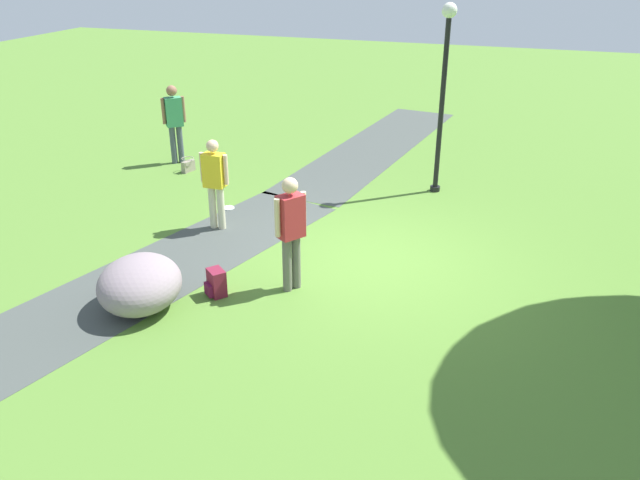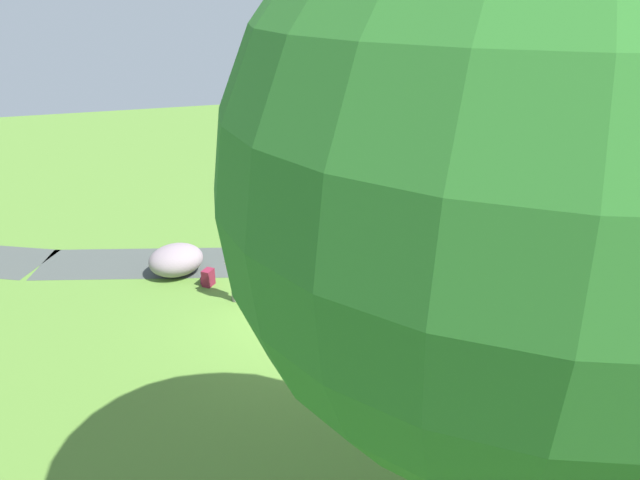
{
  "view_description": "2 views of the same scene",
  "coord_description": "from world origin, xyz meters",
  "px_view_note": "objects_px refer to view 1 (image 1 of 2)",
  "views": [
    {
      "loc": [
        8.82,
        2.1,
        4.61
      ],
      "look_at": [
        1.34,
        -0.43,
        0.89
      ],
      "focal_mm": 35.7,
      "sensor_mm": 36.0,
      "label": 1
    },
    {
      "loc": [
        2.89,
        10.12,
        6.37
      ],
      "look_at": [
        -0.48,
        -0.37,
        1.47
      ],
      "focal_mm": 32.11,
      "sensor_mm": 36.0,
      "label": 2
    }
  ],
  "objects_px": {
    "lamp_post": "(444,80)",
    "woman_with_handbag": "(174,118)",
    "backpack_by_boulder": "(216,283)",
    "lawn_boulder": "(140,284)",
    "passerby_on_path": "(215,178)",
    "handbag_on_grass": "(188,165)",
    "frisbee_on_grass": "(229,208)",
    "man_near_boulder": "(291,226)"
  },
  "relations": [
    {
      "from": "woman_with_handbag",
      "to": "passerby_on_path",
      "type": "bearing_deg",
      "value": 40.17
    },
    {
      "from": "man_near_boulder",
      "to": "passerby_on_path",
      "type": "height_order",
      "value": "man_near_boulder"
    },
    {
      "from": "frisbee_on_grass",
      "to": "lawn_boulder",
      "type": "bearing_deg",
      "value": 7.35
    },
    {
      "from": "lawn_boulder",
      "to": "passerby_on_path",
      "type": "height_order",
      "value": "passerby_on_path"
    },
    {
      "from": "lamp_post",
      "to": "backpack_by_boulder",
      "type": "xyz_separation_m",
      "value": [
        5.23,
        -2.28,
        -2.04
      ]
    },
    {
      "from": "lamp_post",
      "to": "woman_with_handbag",
      "type": "relative_size",
      "value": 2.05
    },
    {
      "from": "frisbee_on_grass",
      "to": "backpack_by_boulder",
      "type": "bearing_deg",
      "value": 23.21
    },
    {
      "from": "lamp_post",
      "to": "backpack_by_boulder",
      "type": "distance_m",
      "value": 6.06
    },
    {
      "from": "lamp_post",
      "to": "frisbee_on_grass",
      "type": "relative_size",
      "value": 16.2
    },
    {
      "from": "woman_with_handbag",
      "to": "handbag_on_grass",
      "type": "xyz_separation_m",
      "value": [
        0.48,
        0.53,
        -0.89
      ]
    },
    {
      "from": "lamp_post",
      "to": "frisbee_on_grass",
      "type": "distance_m",
      "value": 4.75
    },
    {
      "from": "handbag_on_grass",
      "to": "backpack_by_boulder",
      "type": "xyz_separation_m",
      "value": [
        4.69,
        3.08,
        0.05
      ]
    },
    {
      "from": "man_near_boulder",
      "to": "frisbee_on_grass",
      "type": "relative_size",
      "value": 7.66
    },
    {
      "from": "passerby_on_path",
      "to": "lamp_post",
      "type": "bearing_deg",
      "value": 132.71
    },
    {
      "from": "backpack_by_boulder",
      "to": "frisbee_on_grass",
      "type": "distance_m",
      "value": 3.29
    },
    {
      "from": "passerby_on_path",
      "to": "frisbee_on_grass",
      "type": "height_order",
      "value": "passerby_on_path"
    },
    {
      "from": "lawn_boulder",
      "to": "man_near_boulder",
      "type": "relative_size",
      "value": 0.93
    },
    {
      "from": "passerby_on_path",
      "to": "handbag_on_grass",
      "type": "distance_m",
      "value": 3.34
    },
    {
      "from": "lamp_post",
      "to": "lawn_boulder",
      "type": "xyz_separation_m",
      "value": [
        5.86,
        -3.1,
        -1.87
      ]
    },
    {
      "from": "lawn_boulder",
      "to": "woman_with_handbag",
      "type": "xyz_separation_m",
      "value": [
        -5.8,
        -2.79,
        0.66
      ]
    },
    {
      "from": "lamp_post",
      "to": "woman_with_handbag",
      "type": "height_order",
      "value": "lamp_post"
    },
    {
      "from": "passerby_on_path",
      "to": "lawn_boulder",
      "type": "bearing_deg",
      "value": 4.97
    },
    {
      "from": "man_near_boulder",
      "to": "handbag_on_grass",
      "type": "bearing_deg",
      "value": -135.81
    },
    {
      "from": "backpack_by_boulder",
      "to": "lawn_boulder",
      "type": "bearing_deg",
      "value": -52.44
    },
    {
      "from": "woman_with_handbag",
      "to": "frisbee_on_grass",
      "type": "height_order",
      "value": "woman_with_handbag"
    },
    {
      "from": "lawn_boulder",
      "to": "handbag_on_grass",
      "type": "distance_m",
      "value": 5.78
    },
    {
      "from": "lamp_post",
      "to": "lawn_boulder",
      "type": "height_order",
      "value": "lamp_post"
    },
    {
      "from": "handbag_on_grass",
      "to": "frisbee_on_grass",
      "type": "bearing_deg",
      "value": 47.03
    },
    {
      "from": "lawn_boulder",
      "to": "man_near_boulder",
      "type": "distance_m",
      "value": 2.22
    },
    {
      "from": "lamp_post",
      "to": "backpack_by_boulder",
      "type": "height_order",
      "value": "lamp_post"
    },
    {
      "from": "woman_with_handbag",
      "to": "lamp_post",
      "type": "bearing_deg",
      "value": 90.6
    },
    {
      "from": "passerby_on_path",
      "to": "man_near_boulder",
      "type": "bearing_deg",
      "value": 51.4
    },
    {
      "from": "lawn_boulder",
      "to": "passerby_on_path",
      "type": "bearing_deg",
      "value": -175.03
    },
    {
      "from": "man_near_boulder",
      "to": "backpack_by_boulder",
      "type": "height_order",
      "value": "man_near_boulder"
    },
    {
      "from": "lawn_boulder",
      "to": "frisbee_on_grass",
      "type": "xyz_separation_m",
      "value": [
        -3.65,
        -0.47,
        -0.36
      ]
    },
    {
      "from": "man_near_boulder",
      "to": "handbag_on_grass",
      "type": "xyz_separation_m",
      "value": [
        -4.16,
        -4.04,
        -0.86
      ]
    },
    {
      "from": "backpack_by_boulder",
      "to": "handbag_on_grass",
      "type": "bearing_deg",
      "value": -146.64
    },
    {
      "from": "lamp_post",
      "to": "lawn_boulder",
      "type": "bearing_deg",
      "value": -27.89
    },
    {
      "from": "man_near_boulder",
      "to": "woman_with_handbag",
      "type": "bearing_deg",
      "value": -135.4
    },
    {
      "from": "lamp_post",
      "to": "passerby_on_path",
      "type": "xyz_separation_m",
      "value": [
        3.09,
        -3.34,
        -1.31
      ]
    },
    {
      "from": "handbag_on_grass",
      "to": "man_near_boulder",
      "type": "bearing_deg",
      "value": 44.19
    },
    {
      "from": "woman_with_handbag",
      "to": "lawn_boulder",
      "type": "bearing_deg",
      "value": 25.73
    }
  ]
}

